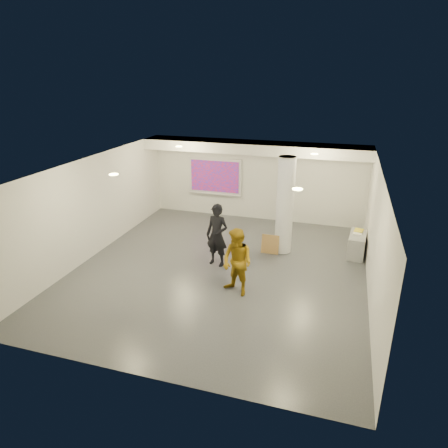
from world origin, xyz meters
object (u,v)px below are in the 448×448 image
(column, at_px, (285,206))
(woman, at_px, (217,235))
(credenza, at_px, (357,244))
(projection_screen, at_px, (215,177))
(man, at_px, (237,262))

(column, height_order, woman, column)
(credenza, relative_size, woman, 0.63)
(projection_screen, bearing_deg, woman, -71.10)
(projection_screen, xyz_separation_m, man, (2.40, -5.56, -0.66))
(projection_screen, xyz_separation_m, credenza, (5.32, -2.25, -1.19))
(woman, bearing_deg, projection_screen, 120.33)
(projection_screen, bearing_deg, credenza, -22.95)
(man, bearing_deg, woman, 151.29)
(column, height_order, man, column)
(credenza, distance_m, man, 4.44)
(column, relative_size, woman, 1.64)
(projection_screen, bearing_deg, column, -40.56)
(woman, height_order, man, woman)
(projection_screen, distance_m, man, 6.09)
(column, bearing_deg, credenza, 10.22)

